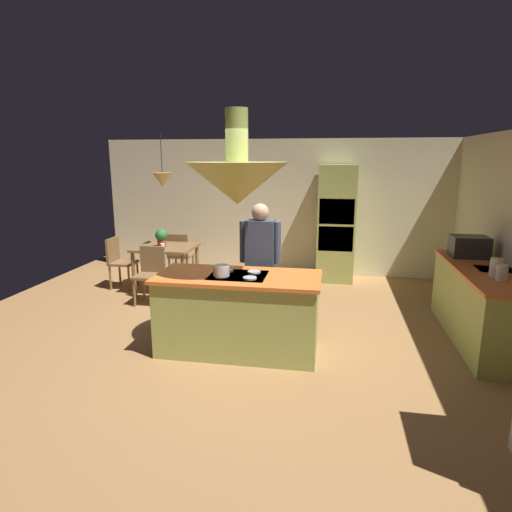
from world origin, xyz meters
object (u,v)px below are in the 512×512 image
object	(u,v)px
oven_tower	(336,224)
cup_on_table	(162,246)
chair_by_back_wall	(180,253)
chair_facing_island	(151,271)
chair_at_corner	(119,259)
microwave_on_counter	(469,247)
cooking_pot_on_cooktop	(221,271)
canister_flour	(502,273)
dining_table	(166,253)
kitchen_island	(238,313)
canister_sugar	(496,267)
potted_plant_on_table	(161,237)
person_at_island	(260,259)

from	to	relation	value
oven_tower	cup_on_table	world-z (taller)	oven_tower
chair_by_back_wall	chair_facing_island	bearing A→B (deg)	90.00
cup_on_table	chair_at_corner	bearing A→B (deg)	166.57
microwave_on_counter	cooking_pot_on_cooktop	distance (m)	3.39
chair_by_back_wall	cooking_pot_on_cooktop	world-z (taller)	cooking_pot_on_cooktop
cup_on_table	cooking_pot_on_cooktop	bearing A→B (deg)	-53.23
canister_flour	dining_table	bearing A→B (deg)	157.98
kitchen_island	canister_sugar	world-z (taller)	canister_sugar
chair_by_back_wall	cup_on_table	xyz separation A→B (m)	(0.03, -0.86, 0.30)
chair_facing_island	microwave_on_counter	distance (m)	4.57
canister_flour	potted_plant_on_table	bearing A→B (deg)	158.82
oven_tower	canister_flour	bearing A→B (deg)	-59.71
chair_facing_island	cooking_pot_on_cooktop	bearing A→B (deg)	-45.77
oven_tower	cup_on_table	size ratio (longest dim) A/B	23.23
canister_sugar	cooking_pot_on_cooktop	xyz separation A→B (m)	(-3.00, -0.57, -0.02)
microwave_on_counter	dining_table	bearing A→B (deg)	171.77
chair_facing_island	cooking_pot_on_cooktop	distance (m)	2.26
chair_at_corner	cup_on_table	bearing A→B (deg)	-103.43
chair_by_back_wall	canister_flour	distance (m)	5.20
microwave_on_counter	kitchen_island	bearing A→B (deg)	-153.06
canister_sugar	dining_table	bearing A→B (deg)	159.96
chair_facing_island	canister_flour	bearing A→B (deg)	-14.66
oven_tower	cooking_pot_on_cooktop	world-z (taller)	oven_tower
canister_sugar	cooking_pot_on_cooktop	world-z (taller)	canister_sugar
dining_table	chair_facing_island	bearing A→B (deg)	-90.00
kitchen_island	chair_facing_island	bearing A→B (deg)	139.50
chair_at_corner	canister_sugar	size ratio (longest dim) A/B	4.19
oven_tower	potted_plant_on_table	xyz separation A→B (m)	(-2.84, -1.20, -0.12)
oven_tower	person_at_island	xyz separation A→B (m)	(-0.96, -2.54, -0.10)
chair_by_back_wall	microwave_on_counter	bearing A→B (deg)	163.96
dining_table	microwave_on_counter	xyz separation A→B (m)	(4.54, -0.66, 0.40)
dining_table	person_at_island	distance (m)	2.33
canister_flour	microwave_on_counter	bearing A→B (deg)	90.00
dining_table	canister_sugar	world-z (taller)	canister_sugar
chair_facing_island	chair_at_corner	xyz separation A→B (m)	(-0.86, 0.65, 0.00)
oven_tower	microwave_on_counter	size ratio (longest dim) A/B	4.54
kitchen_island	chair_facing_island	xyz separation A→B (m)	(-1.70, 1.45, 0.05)
cup_on_table	oven_tower	bearing A→B (deg)	26.12
oven_tower	chair_facing_island	bearing A→B (deg)	-147.39
kitchen_island	oven_tower	xyz separation A→B (m)	(1.10, 3.24, 0.59)
person_at_island	chair_facing_island	bearing A→B (deg)	157.69
person_at_island	chair_at_corner	distance (m)	3.07
canister_flour	cup_on_table	bearing A→B (deg)	160.20
chair_facing_island	potted_plant_on_table	size ratio (longest dim) A/B	2.90
potted_plant_on_table	canister_sugar	world-z (taller)	canister_sugar
person_at_island	canister_flour	size ratio (longest dim) A/B	9.18
dining_table	potted_plant_on_table	size ratio (longest dim) A/B	3.21
chair_facing_island	cup_on_table	bearing A→B (deg)	85.65
person_at_island	canister_flour	bearing A→B (deg)	-9.13
oven_tower	microwave_on_counter	bearing A→B (deg)	-45.97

